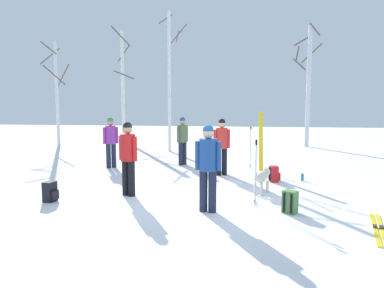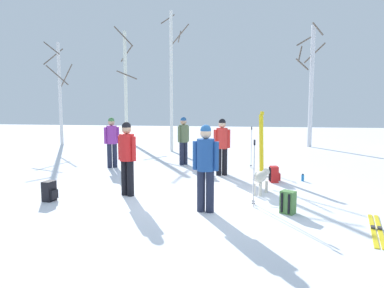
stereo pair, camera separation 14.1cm
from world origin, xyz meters
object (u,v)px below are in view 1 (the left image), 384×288
(person_3, at_px, (182,138))
(backpack_1, at_px, (274,174))
(person_4, at_px, (111,139))
(backpack_0, at_px, (50,192))
(dog, at_px, (262,177))
(water_bottle_0, at_px, (302,177))
(birch_tree_0, at_px, (57,91))
(person_1, at_px, (208,162))
(ski_poles_0, at_px, (256,171))
(birch_tree_2, at_px, (170,80))
(person_0, at_px, (128,154))
(ski_poles_1, at_px, (250,146))
(person_2, at_px, (222,143))
(birch_tree_1, at_px, (123,85))
(ski_pair_lying_0, at_px, (379,229))
(backpack_2, at_px, (290,202))
(ski_pair_planted_1, at_px, (261,143))
(birch_tree_3, at_px, (308,83))

(person_3, height_order, backpack_1, person_3)
(person_4, distance_m, backpack_0, 4.20)
(person_4, relative_size, dog, 2.05)
(person_3, distance_m, water_bottle_0, 4.42)
(birch_tree_0, bearing_deg, person_1, -47.99)
(ski_poles_0, height_order, birch_tree_2, birch_tree_2)
(person_0, distance_m, ski_poles_1, 5.03)
(person_2, relative_size, ski_poles_1, 1.22)
(person_0, height_order, birch_tree_2, birch_tree_2)
(birch_tree_1, bearing_deg, birch_tree_0, -135.73)
(person_1, height_order, person_2, same)
(person_4, bearing_deg, ski_poles_1, 9.32)
(person_4, height_order, backpack_0, person_4)
(person_4, bearing_deg, birch_tree_0, 132.38)
(birch_tree_0, bearing_deg, birch_tree_1, 44.27)
(person_4, bearing_deg, ski_pair_lying_0, -35.39)
(ski_poles_1, bearing_deg, person_2, -121.57)
(birch_tree_0, bearing_deg, ski_pair_lying_0, -41.56)
(person_4, height_order, ski_pair_lying_0, person_4)
(person_2, distance_m, ski_pair_lying_0, 5.15)
(ski_pair_lying_0, height_order, backpack_1, backpack_1)
(ski_poles_0, relative_size, birch_tree_0, 0.25)
(backpack_2, bearing_deg, dog, 108.07)
(backpack_2, bearing_deg, ski_poles_0, 148.10)
(backpack_2, height_order, water_bottle_0, backpack_2)
(ski_poles_1, xyz_separation_m, backpack_2, (0.70, -4.88, -0.54))
(backpack_2, bearing_deg, ski_pair_planted_1, 96.17)
(water_bottle_0, xyz_separation_m, birch_tree_2, (-5.09, 5.66, 3.24))
(dog, bearing_deg, person_0, -166.99)
(ski_pair_planted_1, xyz_separation_m, ski_poles_1, (-0.29, 1.13, -0.21))
(person_1, relative_size, birch_tree_1, 0.25)
(person_3, height_order, ski_poles_0, person_3)
(ski_pair_lying_0, distance_m, birch_tree_0, 16.82)
(person_3, bearing_deg, person_2, -47.35)
(ski_pair_planted_1, xyz_separation_m, birch_tree_3, (2.72, 8.03, 2.38))
(birch_tree_0, distance_m, birch_tree_3, 13.45)
(person_3, xyz_separation_m, birch_tree_2, (-1.28, 3.60, 2.36))
(person_2, bearing_deg, birch_tree_3, 64.93)
(birch_tree_1, height_order, birch_tree_2, birch_tree_1)
(person_2, height_order, dog, person_2)
(ski_poles_1, bearing_deg, backpack_2, -81.87)
(person_1, height_order, ski_pair_planted_1, ski_pair_planted_1)
(ski_pair_planted_1, xyz_separation_m, water_bottle_0, (1.13, -0.72, -0.86))
(person_3, relative_size, ski_poles_0, 1.25)
(birch_tree_2, distance_m, birch_tree_3, 7.37)
(person_0, distance_m, birch_tree_1, 13.39)
(dog, xyz_separation_m, backpack_1, (0.40, 1.32, -0.17))
(ski_pair_planted_1, relative_size, birch_tree_0, 0.35)
(person_0, distance_m, backpack_0, 1.86)
(person_1, relative_size, birch_tree_3, 0.27)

